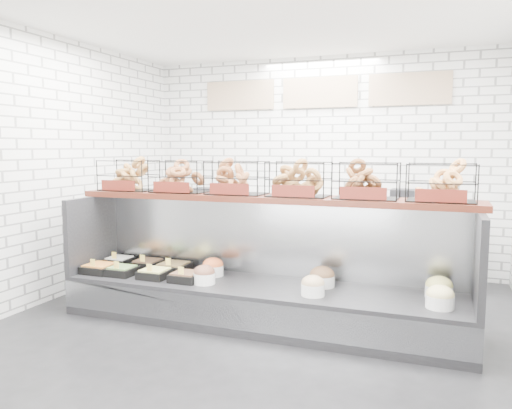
% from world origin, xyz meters
% --- Properties ---
extents(ground, '(5.50, 5.50, 0.00)m').
position_xyz_m(ground, '(0.00, 0.00, 0.00)').
color(ground, black).
rests_on(ground, ground).
extents(room_shell, '(5.02, 5.51, 3.01)m').
position_xyz_m(room_shell, '(0.00, 0.60, 2.06)').
color(room_shell, silver).
rests_on(room_shell, ground).
extents(display_case, '(4.00, 0.90, 1.20)m').
position_xyz_m(display_case, '(-0.02, 0.34, 0.33)').
color(display_case, black).
rests_on(display_case, ground).
extents(bagel_shelf, '(4.10, 0.50, 0.40)m').
position_xyz_m(bagel_shelf, '(0.00, 0.52, 1.40)').
color(bagel_shelf, '#3C140C').
rests_on(bagel_shelf, display_case).
extents(prep_counter, '(4.00, 0.60, 1.20)m').
position_xyz_m(prep_counter, '(-0.01, 2.43, 0.47)').
color(prep_counter, '#93969B').
rests_on(prep_counter, ground).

